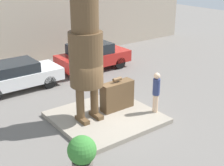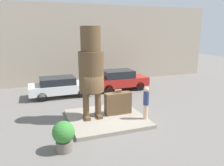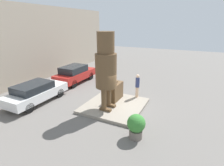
{
  "view_description": "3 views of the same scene",
  "coord_description": "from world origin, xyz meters",
  "views": [
    {
      "loc": [
        -6.64,
        -9.3,
        6.12
      ],
      "look_at": [
        0.32,
        0.0,
        1.54
      ],
      "focal_mm": 50.0,
      "sensor_mm": 36.0,
      "label": 1
    },
    {
      "loc": [
        -3.52,
        -10.5,
        4.72
      ],
      "look_at": [
        0.34,
        0.05,
        2.03
      ],
      "focal_mm": 35.0,
      "sensor_mm": 36.0,
      "label": 2
    },
    {
      "loc": [
        -9.69,
        -4.55,
        5.39
      ],
      "look_at": [
        0.23,
        0.3,
        1.59
      ],
      "focal_mm": 28.0,
      "sensor_mm": 36.0,
      "label": 3
    }
  ],
  "objects": [
    {
      "name": "pedestal",
      "position": [
        0.0,
        0.0,
        0.09
      ],
      "size": [
        3.99,
        3.78,
        0.18
      ],
      "color": "gray",
      "rests_on": "ground_plane"
    },
    {
      "name": "ground_plane",
      "position": [
        0.0,
        0.0,
        0.0
      ],
      "size": [
        60.0,
        60.0,
        0.0
      ],
      "primitive_type": "plane",
      "color": "slate"
    },
    {
      "name": "statue_figure",
      "position": [
        -0.73,
        0.23,
        2.97
      ],
      "size": [
        1.29,
        1.29,
        4.77
      ],
      "color": "brown",
      "rests_on": "pedestal"
    },
    {
      "name": "building_backdrop",
      "position": [
        0.0,
        9.42,
        3.51
      ],
      "size": [
        28.0,
        0.6,
        7.02
      ],
      "color": "tan",
      "rests_on": "ground_plane"
    },
    {
      "name": "tourist",
      "position": [
        1.86,
        -0.97,
        1.13
      ],
      "size": [
        0.3,
        0.3,
        1.74
      ],
      "color": "beige",
      "rests_on": "pedestal"
    },
    {
      "name": "parked_car_white",
      "position": [
        -1.78,
        5.31,
        0.78
      ],
      "size": [
        4.48,
        1.86,
        1.45
      ],
      "color": "silver",
      "rests_on": "ground_plane"
    },
    {
      "name": "planter_pot",
      "position": [
        -2.6,
        -2.39,
        0.69
      ],
      "size": [
        0.9,
        0.9,
        1.26
      ],
      "color": "#70665B",
      "rests_on": "ground_plane"
    },
    {
      "name": "parked_car_red",
      "position": [
        3.05,
        5.59,
        0.86
      ],
      "size": [
        4.36,
        1.85,
        1.62
      ],
      "color": "#B2231E",
      "rests_on": "ground_plane"
    },
    {
      "name": "giant_suitcase",
      "position": [
        0.77,
        0.24,
        0.8
      ],
      "size": [
        1.47,
        0.49,
        1.42
      ],
      "color": "brown",
      "rests_on": "pedestal"
    }
  ]
}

